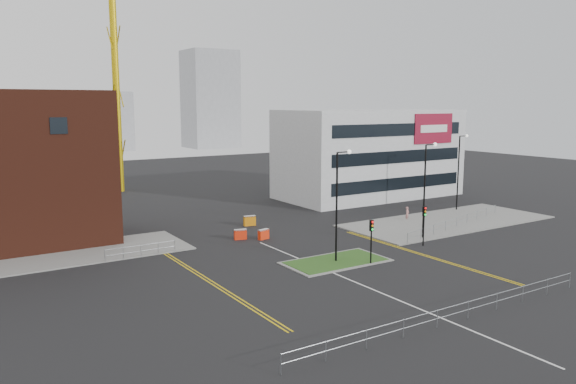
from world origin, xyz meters
The scene contains 26 objects.
ground centered at (0.00, 0.00, 0.00)m, with size 200.00×200.00×0.00m, color black.
pavement_left centered at (-20.00, 22.00, 0.06)m, with size 28.00×8.00×0.12m, color slate.
pavement_right centered at (22.00, 14.00, 0.06)m, with size 24.00×10.00×0.12m, color slate.
island_kerb centered at (2.00, 8.00, 0.04)m, with size 8.60×4.60×0.08m, color slate.
grass_island centered at (2.00, 8.00, 0.06)m, with size 8.00×4.00×0.12m, color #234617.
office_block centered at (26.01, 31.97, 6.00)m, with size 25.00×12.20×12.00m.
streetlamp_island centered at (2.22, 8.00, 5.41)m, with size 1.46×0.36×9.18m.
streetlamp_right_near centered at (14.22, 10.00, 5.41)m, with size 1.46×0.36×9.18m.
streetlamp_right_far centered at (28.22, 18.00, 5.41)m, with size 1.46×0.36×9.18m.
traffic_light_island centered at (4.00, 5.98, 2.57)m, with size 0.28×0.33×3.65m.
traffic_light_right centered at (12.00, 7.98, 2.57)m, with size 0.28×0.33×3.65m.
railing_front centered at (0.00, -6.00, 0.78)m, with size 24.05×0.05×1.10m.
railing_left centered at (-11.00, 18.00, 0.74)m, with size 6.05×0.05×1.10m.
railing_right centered at (20.50, 11.50, 0.78)m, with size 19.05×5.05×1.10m.
centre_line centered at (0.00, 2.00, 0.01)m, with size 0.15×30.00×0.01m, color silver.
yellow_left_a centered at (-9.00, 10.00, 0.01)m, with size 0.12×24.00×0.01m, color gold.
yellow_left_b centered at (-8.70, 10.00, 0.01)m, with size 0.12×24.00×0.01m, color gold.
yellow_right_a centered at (9.50, 6.00, 0.01)m, with size 0.12×20.00×0.01m, color gold.
yellow_right_b centered at (9.80, 6.00, 0.01)m, with size 0.12×20.00×0.01m, color gold.
skyline_b centered at (10.00, 130.00, 8.00)m, with size 24.00×12.00×16.00m, color gray.
skyline_c centered at (45.00, 125.00, 14.00)m, with size 14.00×12.00×28.00m, color gray.
skyline_d centered at (-8.00, 140.00, 6.00)m, with size 30.00×12.00×12.00m, color gray.
pedestrian centered at (18.73, 16.90, 0.77)m, with size 0.56×0.37×1.55m, color tan.
barrier_left centered at (-1.00, 19.06, 0.54)m, with size 1.25×0.66×1.00m.
barrier_mid centered at (2.69, 23.98, 0.58)m, with size 1.33×0.63×1.07m.
barrier_right centered at (0.91, 17.93, 0.53)m, with size 1.22×0.66×0.98m.
Camera 1 is at (-25.23, -27.39, 12.86)m, focal length 35.00 mm.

